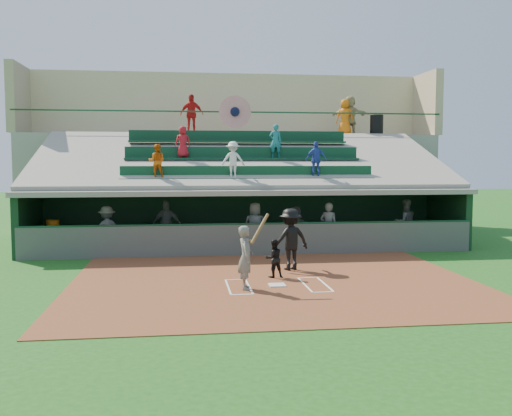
{
  "coord_description": "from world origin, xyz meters",
  "views": [
    {
      "loc": [
        -2.46,
        -14.66,
        3.29
      ],
      "look_at": [
        -0.11,
        3.5,
        1.8
      ],
      "focal_mm": 40.0,
      "sensor_mm": 36.0,
      "label": 1
    }
  ],
  "objects": [
    {
      "name": "concourse_staff_b",
      "position": [
        5.51,
        12.84,
        5.48
      ],
      "size": [
        0.98,
        0.77,
        1.76
      ],
      "primitive_type": "imported",
      "rotation": [
        0.0,
        0.0,
        2.87
      ],
      "color": "orange",
      "rests_on": "concourse_slab"
    },
    {
      "name": "dugout_bench",
      "position": [
        -0.29,
        8.1,
        0.28
      ],
      "size": [
        15.65,
        3.31,
        0.47
      ],
      "primitive_type": "cube",
      "rotation": [
        0.0,
        0.0,
        0.18
      ],
      "color": "brown",
      "rests_on": "dugout_floor"
    },
    {
      "name": "dugout_player_c",
      "position": [
        0.18,
        5.96,
        0.92
      ],
      "size": [
        0.95,
        0.7,
        1.77
      ],
      "primitive_type": "imported",
      "rotation": [
        0.0,
        0.0,
        2.97
      ],
      "color": "#595B56",
      "rests_on": "dugout_floor"
    },
    {
      "name": "home_plate",
      "position": [
        0.0,
        0.0,
        0.04
      ],
      "size": [
        0.43,
        0.43,
        0.03
      ],
      "primitive_type": "cube",
      "color": "silver",
      "rests_on": "dirt_slab"
    },
    {
      "name": "ground",
      "position": [
        0.0,
        0.0,
        0.0
      ],
      "size": [
        100.0,
        100.0,
        0.0
      ],
      "primitive_type": "plane",
      "color": "#195116",
      "rests_on": "ground"
    },
    {
      "name": "batter_at_plate",
      "position": [
        -0.87,
        -0.3,
        0.85
      ],
      "size": [
        0.83,
        0.72,
        1.95
      ],
      "color": "#5A5C57",
      "rests_on": "dirt_slab"
    },
    {
      "name": "catcher",
      "position": [
        0.08,
        1.09,
        0.56
      ],
      "size": [
        0.6,
        0.51,
        1.08
      ],
      "primitive_type": "imported",
      "rotation": [
        0.0,
        0.0,
        3.36
      ],
      "color": "black",
      "rests_on": "dirt_slab"
    },
    {
      "name": "dugout_player_b",
      "position": [
        -3.05,
        6.73,
        0.95
      ],
      "size": [
        1.13,
        0.62,
        1.82
      ],
      "primitive_type": "imported",
      "rotation": [
        0.0,
        0.0,
        2.97
      ],
      "color": "#575954",
      "rests_on": "dugout_floor"
    },
    {
      "name": "dugout_floor",
      "position": [
        0.0,
        6.75,
        0.02
      ],
      "size": [
        16.0,
        3.5,
        0.04
      ],
      "primitive_type": "cube",
      "color": "gray",
      "rests_on": "ground"
    },
    {
      "name": "dugout_player_e",
      "position": [
        2.83,
        5.53,
        0.93
      ],
      "size": [
        0.77,
        0.69,
        1.77
      ],
      "primitive_type": "imported",
      "rotation": [
        0.0,
        0.0,
        2.62
      ],
      "color": "#535651",
      "rests_on": "dugout_floor"
    },
    {
      "name": "dugout_player_d",
      "position": [
        1.73,
        6.27,
        0.84
      ],
      "size": [
        1.53,
        0.64,
        1.6
      ],
      "primitive_type": "imported",
      "rotation": [
        0.0,
        0.0,
        3.26
      ],
      "color": "#595C57",
      "rests_on": "dugout_floor"
    },
    {
      "name": "concourse_staff_c",
      "position": [
        5.83,
        13.02,
        5.57
      ],
      "size": [
        1.88,
        1.24,
        1.95
      ],
      "primitive_type": "imported",
      "rotation": [
        0.0,
        0.0,
        2.73
      ],
      "color": "tan",
      "rests_on": "concourse_slab"
    },
    {
      "name": "dugout_player_a",
      "position": [
        -5.14,
        5.98,
        0.88
      ],
      "size": [
        1.23,
        0.96,
        1.68
      ],
      "primitive_type": "imported",
      "rotation": [
        0.0,
        0.0,
        3.49
      ],
      "color": "#5A5C57",
      "rests_on": "dugout_floor"
    },
    {
      "name": "home_umpire",
      "position": [
        0.76,
        2.15,
        0.95
      ],
      "size": [
        1.36,
        1.03,
        1.86
      ],
      "primitive_type": "imported",
      "rotation": [
        0.0,
        0.0,
        3.46
      ],
      "color": "black",
      "rests_on": "dirt_slab"
    },
    {
      "name": "batters_box_chalk",
      "position": [
        0.0,
        0.0,
        0.02
      ],
      "size": [
        2.65,
        1.85,
        0.01
      ],
      "color": "white",
      "rests_on": "dirt_slab"
    },
    {
      "name": "concourse_staff_a",
      "position": [
        -1.99,
        12.44,
        5.52
      ],
      "size": [
        1.14,
        0.63,
        1.84
      ],
      "primitive_type": "imported",
      "rotation": [
        0.0,
        0.0,
        2.96
      ],
      "color": "red",
      "rests_on": "concourse_slab"
    },
    {
      "name": "concourse_slab",
      "position": [
        0.0,
        13.5,
        2.3
      ],
      "size": [
        20.0,
        3.0,
        4.6
      ],
      "primitive_type": "cube",
      "color": "gray",
      "rests_on": "ground"
    },
    {
      "name": "white_table",
      "position": [
        -7.06,
        6.54,
        0.4
      ],
      "size": [
        0.99,
        0.89,
        0.71
      ],
      "primitive_type": "cube",
      "rotation": [
        0.0,
        0.0,
        0.42
      ],
      "color": "silver",
      "rests_on": "dugout_floor"
    },
    {
      "name": "dugout_player_f",
      "position": [
        6.1,
        6.37,
        0.94
      ],
      "size": [
        0.88,
        0.69,
        1.8
      ],
      "primitive_type": "imported",
      "rotation": [
        0.0,
        0.0,
        3.15
      ],
      "color": "#555853",
      "rests_on": "dugout_floor"
    },
    {
      "name": "dirt_slab",
      "position": [
        0.0,
        0.5,
        0.01
      ],
      "size": [
        11.0,
        9.0,
        0.02
      ],
      "primitive_type": "cube",
      "color": "brown",
      "rests_on": "ground"
    },
    {
      "name": "trash_bin",
      "position": [
        6.94,
        12.28,
        5.08
      ],
      "size": [
        0.64,
        0.64,
        0.95
      ],
      "primitive_type": "cylinder",
      "color": "black",
      "rests_on": "concourse_slab"
    },
    {
      "name": "water_cooler",
      "position": [
        -7.11,
        6.51,
        0.98
      ],
      "size": [
        0.45,
        0.45,
        0.45
      ],
      "primitive_type": "cylinder",
      "color": "#D0660C",
      "rests_on": "white_table"
    },
    {
      "name": "grandstand",
      "position": [
        -0.0,
        10.51,
        2.26
      ],
      "size": [
        20.4,
        10.4,
        7.8
      ],
      "color": "#50554F",
      "rests_on": "ground"
    }
  ]
}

